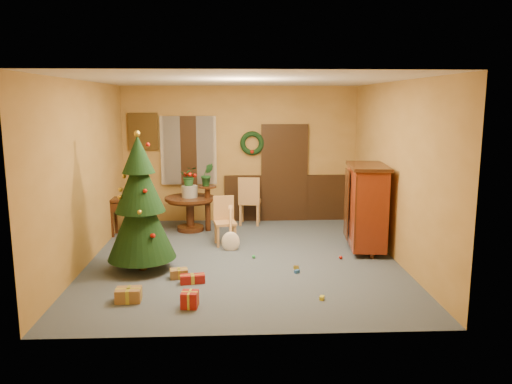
{
  "coord_description": "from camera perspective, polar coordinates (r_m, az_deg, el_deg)",
  "views": [
    {
      "loc": [
        -0.14,
        -7.95,
        2.58
      ],
      "look_at": [
        0.23,
        0.4,
        1.05
      ],
      "focal_mm": 35.0,
      "sensor_mm": 36.0,
      "label": 1
    }
  ],
  "objects": [
    {
      "name": "centerpiece_plant",
      "position": [
        10.0,
        -7.63,
        1.81
      ],
      "size": [
        0.34,
        0.3,
        0.38
      ],
      "primitive_type": "imported",
      "color": "#1E4C23",
      "rests_on": "urn"
    },
    {
      "name": "toy_d",
      "position": [
        8.45,
        9.66,
        -7.38
      ],
      "size": [
        0.06,
        0.06,
        0.06
      ],
      "primitive_type": "sphere",
      "color": "#AB160B",
      "rests_on": "floor"
    },
    {
      "name": "toy_b",
      "position": [
        8.37,
        -0.26,
        -7.4
      ],
      "size": [
        0.06,
        0.06,
        0.06
      ],
      "primitive_type": "sphere",
      "color": "green",
      "rests_on": "floor"
    },
    {
      "name": "toy_e",
      "position": [
        7.89,
        4.6,
        -8.59
      ],
      "size": [
        0.08,
        0.06,
        0.05
      ],
      "primitive_type": "cube",
      "rotation": [
        0.0,
        0.0,
        0.07
      ],
      "color": "gold",
      "rests_on": "floor"
    },
    {
      "name": "gift_a",
      "position": [
        6.86,
        -14.36,
        -11.32
      ],
      "size": [
        0.34,
        0.25,
        0.18
      ],
      "color": "brown",
      "rests_on": "floor"
    },
    {
      "name": "gift_c",
      "position": [
        7.56,
        -8.8,
        -9.19
      ],
      "size": [
        0.28,
        0.22,
        0.14
      ],
      "color": "brown",
      "rests_on": "floor"
    },
    {
      "name": "gift_d",
      "position": [
        7.34,
        -7.27,
        -9.81
      ],
      "size": [
        0.37,
        0.2,
        0.13
      ],
      "color": "maroon",
      "rests_on": "floor"
    },
    {
      "name": "toy_c",
      "position": [
        6.77,
        7.54,
        -11.91
      ],
      "size": [
        0.08,
        0.09,
        0.05
      ],
      "primitive_type": "cube",
      "rotation": [
        0.0,
        0.0,
        1.13
      ],
      "color": "gold",
      "rests_on": "floor"
    },
    {
      "name": "guitar",
      "position": [
        8.72,
        -2.93,
        -4.29
      ],
      "size": [
        0.42,
        0.55,
        0.74
      ],
      "primitive_type": null,
      "rotation": [
        -0.49,
        0.0,
        -0.23
      ],
      "color": "beige",
      "rests_on": "floor"
    },
    {
      "name": "dining_table",
      "position": [
        10.11,
        -7.55,
        -1.73
      ],
      "size": [
        1.0,
        1.0,
        0.69
      ],
      "color": "black",
      "rests_on": "floor"
    },
    {
      "name": "writing_desk",
      "position": [
        9.97,
        -14.03,
        -1.71
      ],
      "size": [
        0.83,
        0.42,
        0.73
      ],
      "color": "black",
      "rests_on": "floor"
    },
    {
      "name": "christmas_tree",
      "position": [
        7.78,
        -13.1,
        -1.48
      ],
      "size": [
        1.04,
        1.04,
        2.15
      ],
      "color": "#382111",
      "rests_on": "floor"
    },
    {
      "name": "chair_far",
      "position": [
        10.46,
        -0.75,
        -0.83
      ],
      "size": [
        0.5,
        0.5,
        1.03
      ],
      "color": "#A57142",
      "rests_on": "floor"
    },
    {
      "name": "plant_stand",
      "position": [
        10.04,
        -5.55,
        -1.25
      ],
      "size": [
        0.36,
        0.36,
        0.92
      ],
      "color": "black",
      "rests_on": "floor"
    },
    {
      "name": "sideboard",
      "position": [
        8.84,
        12.52,
        -1.46
      ],
      "size": [
        0.74,
        1.24,
        1.51
      ],
      "color": "#511C09",
      "rests_on": "floor"
    },
    {
      "name": "room_envelope",
      "position": [
        10.76,
        -0.69,
        2.52
      ],
      "size": [
        5.5,
        5.5,
        5.5
      ],
      "color": "#3A4555",
      "rests_on": "ground"
    },
    {
      "name": "urn",
      "position": [
        10.05,
        -7.59,
        0.08
      ],
      "size": [
        0.32,
        0.32,
        0.23
      ],
      "primitive_type": "cylinder",
      "color": "slate",
      "rests_on": "dining_table"
    },
    {
      "name": "gift_b",
      "position": [
        6.52,
        -7.58,
        -12.08
      ],
      "size": [
        0.23,
        0.23,
        0.21
      ],
      "color": "maroon",
      "rests_on": "floor"
    },
    {
      "name": "chair_near",
      "position": [
        9.11,
        -3.62,
        -3.07
      ],
      "size": [
        0.44,
        0.44,
        0.88
      ],
      "color": "#A57142",
      "rests_on": "floor"
    },
    {
      "name": "stand_plant",
      "position": [
        9.95,
        -5.6,
        1.98
      ],
      "size": [
        0.29,
        0.25,
        0.45
      ],
      "primitive_type": "imported",
      "rotation": [
        0.0,
        0.0,
        0.24
      ],
      "color": "#19471E",
      "rests_on": "plant_stand"
    },
    {
      "name": "toy_a",
      "position": [
        7.71,
        4.7,
        -9.04
      ],
      "size": [
        0.09,
        0.09,
        0.05
      ],
      "primitive_type": "cube",
      "rotation": [
        0.0,
        0.0,
        0.65
      ],
      "color": "#224F95",
      "rests_on": "floor"
    }
  ]
}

